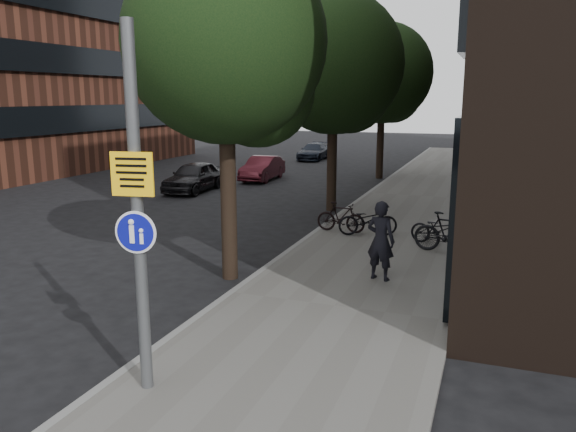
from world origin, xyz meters
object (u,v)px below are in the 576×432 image
at_px(pedestrian, 381,241).
at_px(parked_car_near, 194,177).
at_px(parked_bike_facade_near, 440,230).
at_px(signpost, 138,213).

height_order(pedestrian, parked_car_near, pedestrian).
distance_m(parked_bike_facade_near, parked_car_near, 12.88).
bearing_deg(parked_car_near, pedestrian, -46.08).
xyz_separation_m(signpost, parked_car_near, (-8.16, 15.65, -1.98)).
height_order(signpost, parked_bike_facade_near, signpost).
height_order(signpost, pedestrian, signpost).
bearing_deg(parked_bike_facade_near, parked_car_near, 77.07).
bearing_deg(parked_car_near, signpost, -65.05).
bearing_deg(signpost, parked_car_near, 107.10).
xyz_separation_m(parked_bike_facade_near, parked_car_near, (-11.26, 6.26, 0.10)).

